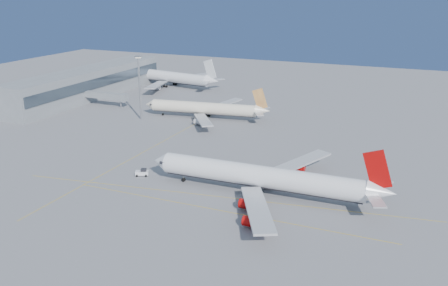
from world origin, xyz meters
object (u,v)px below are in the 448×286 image
airliner_etihad (206,108)px  pushback_tug (142,172)px  airliner_virgin (265,177)px  airliner_third (171,77)px  light_mast (139,83)px

airliner_etihad → pushback_tug: 71.84m
airliner_virgin → airliner_third: (-101.74, 127.92, 0.19)m
light_mast → airliner_etihad: bearing=27.2°
pushback_tug → light_mast: (-37.04, 57.72, 15.45)m
airliner_virgin → airliner_etihad: bearing=125.7°
airliner_virgin → light_mast: 96.10m
airliner_etihad → airliner_third: airliner_third is taller
airliner_third → pushback_tug: airliner_third is taller
pushback_tug → airliner_virgin: bearing=-22.0°
light_mast → pushback_tug: bearing=-57.3°
airliner_virgin → airliner_third: size_ratio=1.05×
airliner_virgin → pushback_tug: bearing=-179.1°
pushback_tug → light_mast: bearing=99.2°
airliner_etihad → airliner_virgin: bearing=-61.8°
airliner_third → airliner_etihad: bearing=-39.2°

